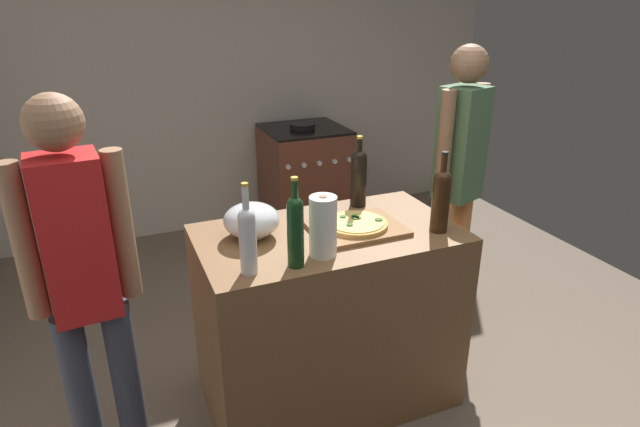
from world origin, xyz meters
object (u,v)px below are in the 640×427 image
Objects in this scene: wine_bottle_dark at (295,228)px; stove at (305,179)px; wine_bottle_amber at (359,175)px; wine_bottle_clear at (248,237)px; person_in_stripes at (84,281)px; wine_bottle_green at (441,198)px; person_in_red at (458,175)px; mixing_bowl at (252,220)px; paper_towel_roll at (323,226)px; pizza at (356,223)px.

wine_bottle_dark is 0.40× the size of stove.
wine_bottle_amber is 0.83m from wine_bottle_clear.
person_in_stripes is (-0.58, 0.14, -0.13)m from wine_bottle_clear.
wine_bottle_green is 0.69m from person_in_red.
person_in_stripes is (-1.65, -2.06, 0.47)m from stove.
wine_bottle_dark is (0.08, -0.33, 0.08)m from mixing_bowl.
paper_towel_roll is 0.71× the size of wine_bottle_clear.
wine_bottle_clear is 1.45m from person_in_red.
wine_bottle_dark reaches higher than pizza.
wine_bottle_clear is at bearing -174.69° from paper_towel_roll.
wine_bottle_green is at bearing -95.22° from stove.
wine_bottle_green reaches higher than pizza.
paper_towel_roll is at bearing -52.84° from mixing_bowl.
paper_towel_roll is 0.28× the size of stove.
wine_bottle_dark is 1.00× the size of wine_bottle_green.
paper_towel_roll is at bearing -109.31° from stove.
mixing_bowl is at bearing -169.21° from person_in_red.
wine_bottle_amber is at bearing 43.40° from wine_bottle_dark.
paper_towel_roll is 0.70× the size of wine_bottle_dark.
person_in_stripes is (-0.76, 0.16, -0.14)m from wine_bottle_dark.
wine_bottle_clear is 0.99× the size of wine_bottle_dark.
pizza is 0.80× the size of wine_bottle_amber.
stove is (0.20, 2.15, -0.61)m from wine_bottle_green.
wine_bottle_clear is 0.18m from wine_bottle_dark.
pizza is 1.12m from person_in_stripes.
stove is at bearing 77.42° from wine_bottle_amber.
wine_bottle_green is at bearing 1.97° from paper_towel_roll.
wine_bottle_amber is 0.39× the size of stove.
wine_bottle_dark reaches higher than wine_bottle_clear.
mixing_bowl is 0.61m from wine_bottle_amber.
person_in_red reaches higher than wine_bottle_dark.
wine_bottle_dark is at bearing -160.96° from paper_towel_roll.
wine_bottle_green reaches higher than stove.
wine_bottle_amber is at bearing 33.91° from wine_bottle_clear.
paper_towel_roll is 0.72× the size of wine_bottle_amber.
wine_bottle_amber is at bearing -172.58° from person_in_red.
paper_towel_roll is 0.56m from wine_bottle_green.
stove is at bearing 99.27° from person_in_red.
wine_bottle_dark reaches higher than mixing_bowl.
wine_bottle_clear is (-0.31, -0.03, 0.02)m from paper_towel_roll.
mixing_bowl is at bearing 71.99° from wine_bottle_clear.
mixing_bowl is at bearing -165.52° from wine_bottle_amber.
paper_towel_roll is at bearing 19.04° from wine_bottle_dark.
wine_bottle_amber is 0.97× the size of wine_bottle_green.
person_in_stripes is at bearing -165.90° from mixing_bowl.
stove is 0.58× the size of person_in_stripes.
person_in_stripes is at bearing -128.70° from stove.
wine_bottle_dark is 0.22× the size of person_in_red.
person_in_red is (1.34, 0.55, -0.10)m from wine_bottle_clear.
wine_bottle_green is 0.40× the size of stove.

